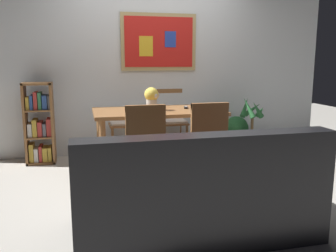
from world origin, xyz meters
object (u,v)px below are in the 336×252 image
Objects in this scene: dining_table at (158,118)px; dining_chair_near_left at (144,142)px; flower_vase at (152,97)px; tv_remote at (186,107)px; leather_couch at (197,196)px; bookshelf at (40,126)px; dining_chair_far_left at (123,117)px; dining_chair_far_right at (171,115)px; potted_ivy at (236,131)px; dining_chair_near_right at (206,138)px; potted_palm at (252,133)px.

dining_chair_near_left is at bearing -110.87° from dining_table.
tv_remote is at bearing 10.21° from flower_vase.
flower_vase reaches higher than leather_couch.
dining_chair_far_left is at bearing 10.65° from bookshelf.
dining_table is at bearing -22.88° from bookshelf.
dining_chair_far_right is 3.33× the size of flower_vase.
dining_chair_far_left is 5.61× the size of tv_remote.
bookshelf is (-1.11, 1.42, -0.04)m from dining_chair_near_left.
leather_couch is 2.76m from potted_ivy.
bookshelf is 1.89m from tv_remote.
dining_chair_far_right is 2.60m from leather_couch.
leather_couch is (-0.41, -0.96, -0.22)m from dining_chair_near_right.
potted_ivy is (0.98, 1.43, -0.26)m from dining_chair_near_right.
dining_chair_near_right reaches higher than potted_ivy.
dining_chair_near_left is at bearing -178.69° from dining_chair_near_right.
potted_palm is at bearing -63.44° from potted_ivy.
dining_chair_near_right is at bearing -124.42° from potted_ivy.
bookshelf is (-1.78, -0.19, -0.04)m from dining_chair_far_right.
potted_ivy is at bearing 59.85° from leather_couch.
dining_chair_far_left is 2.59m from leather_couch.
dining_chair_far_right is at bearing 6.00° from bookshelf.
bookshelf is (-1.35, 2.36, 0.18)m from leather_couch.
dining_table is at bearing 8.94° from flower_vase.
leather_couch is (-0.43, -2.55, -0.22)m from dining_chair_far_right.
leather_couch is (0.26, -2.57, -0.22)m from dining_chair_far_left.
dining_table is 9.44× the size of tv_remote.
bookshelf is at bearing -169.35° from dining_chair_far_left.
dining_table is 0.26m from flower_vase.
dining_table is at bearing -169.52° from tv_remote.
dining_chair_near_right and dining_chair_far_right have the same top height.
bookshelf is at bearing 128.15° from dining_chair_near_left.
dining_chair_near_left is 1.54× the size of potted_ivy.
potted_palm reaches higher than potted_ivy.
flower_vase reaches higher than potted_ivy.
potted_palm is (1.77, -0.43, -0.23)m from dining_chair_far_left.
dining_chair_near_left reaches higher than dining_table.
dining_chair_far_right is at bearing 67.38° from dining_chair_near_left.
dining_chair_near_right is at bearing -62.56° from flower_vase.
tv_remote is (0.68, 0.89, 0.20)m from dining_chair_near_left.
bookshelf is at bearing 141.39° from dining_chair_near_right.
dining_chair_near_left is 1.14m from tv_remote.
dining_chair_near_right is 1.74m from dining_chair_far_left.
potted_palm is (2.86, -0.22, -0.19)m from bookshelf.
leather_couch reaches higher than potted_ivy.
dining_chair_near_right and dining_chair_far_left have the same top height.
potted_palm is (1.51, 2.14, -0.01)m from leather_couch.
dining_chair_far_right reaches higher than tv_remote.
bookshelf reaches higher than potted_palm.
potted_ivy is at bearing 116.56° from potted_palm.
dining_table is 0.87m from dining_chair_far_right.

